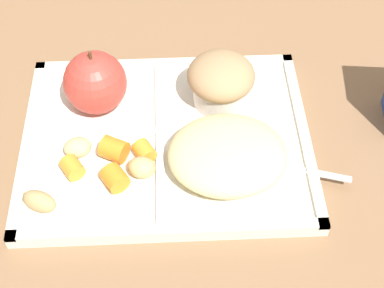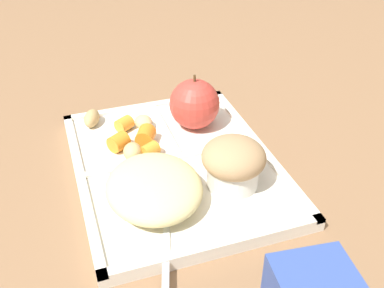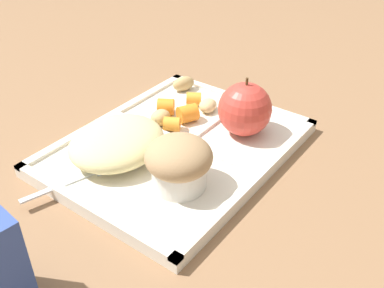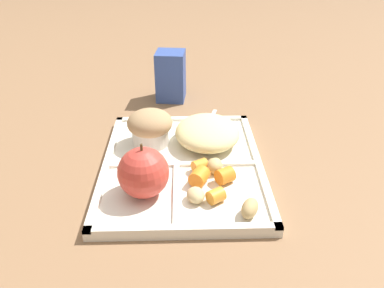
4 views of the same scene
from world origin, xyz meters
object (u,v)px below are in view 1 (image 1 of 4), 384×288
object	(u,v)px
lunch_tray	(166,141)
green_apple	(95,83)
plastic_fork	(270,164)
bran_muffin	(221,81)

from	to	relation	value
lunch_tray	green_apple	xyz separation A→B (m)	(-0.08, 0.06, 0.04)
lunch_tray	plastic_fork	bearing A→B (deg)	-21.11
lunch_tray	bran_muffin	bearing A→B (deg)	40.11
green_apple	plastic_fork	bearing A→B (deg)	-27.22
bran_muffin	plastic_fork	bearing A→B (deg)	-64.13
bran_muffin	plastic_fork	xyz separation A→B (m)	(0.05, -0.10, -0.03)
bran_muffin	green_apple	bearing A→B (deg)	180.00
plastic_fork	bran_muffin	bearing A→B (deg)	115.87
lunch_tray	bran_muffin	world-z (taller)	bran_muffin
green_apple	bran_muffin	distance (m)	0.15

